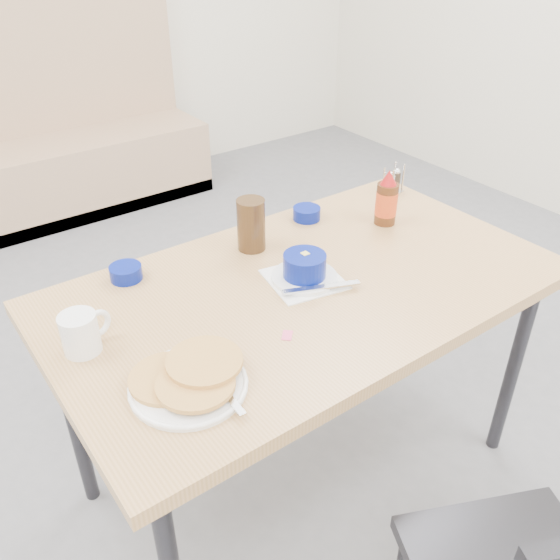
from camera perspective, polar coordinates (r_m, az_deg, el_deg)
ground at (r=2.03m, az=6.77°, el=-21.93°), size 6.00×6.00×0.00m
booth_bench at (r=3.92m, az=-21.71°, el=11.06°), size 1.90×0.56×1.22m
dining_table at (r=1.66m, az=2.56°, el=-2.10°), size 1.40×0.80×0.76m
pancake_plate at (r=1.30m, az=-8.74°, el=-9.48°), size 0.26×0.28×0.05m
coffee_mug at (r=1.44m, az=-18.56°, el=-4.78°), size 0.13×0.09×0.10m
grits_setting at (r=1.62m, az=2.40°, el=1.02°), size 0.23×0.24×0.08m
creamer_bowl at (r=1.69m, az=-14.61°, el=0.68°), size 0.09×0.09×0.04m
butter_bowl at (r=1.96m, az=2.58°, el=6.42°), size 0.09×0.09×0.04m
amber_tumbler at (r=1.76m, az=-2.80°, el=5.34°), size 0.10×0.10×0.16m
condiment_caddy at (r=2.17m, az=10.82°, el=9.08°), size 0.10×0.07×0.10m
syrup_bottle at (r=1.94m, az=10.22°, el=7.52°), size 0.07×0.07×0.18m
sugar_wrapper at (r=1.44m, az=0.69°, el=-5.34°), size 0.04×0.04×0.00m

